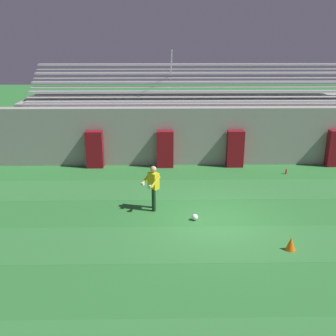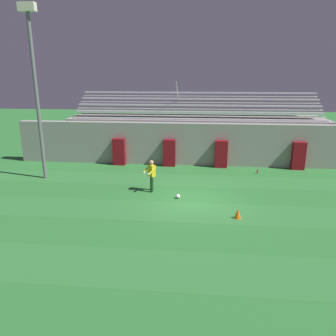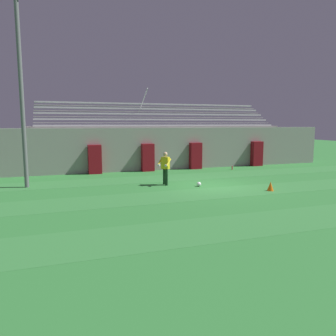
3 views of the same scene
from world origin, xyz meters
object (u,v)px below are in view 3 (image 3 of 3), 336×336
Objects in this scene: water_bottle at (232,168)px; padding_pillar_far_left at (95,159)px; padding_pillar_gate_right at (196,156)px; floodlight_pole at (20,63)px; goalkeeper at (165,166)px; padding_pillar_gate_left at (148,158)px; traffic_cone at (270,186)px; soccer_ball at (199,184)px; padding_pillar_far_right at (257,154)px.

padding_pillar_far_left is at bearing 172.70° from water_bottle.
padding_pillar_gate_right is 0.19× the size of floodlight_pole.
goalkeeper is (2.90, -4.94, 0.06)m from padding_pillar_far_left.
padding_pillar_gate_left is 4.24× the size of traffic_cone.
soccer_ball is at bearing -134.37° from water_bottle.
traffic_cone is at bearing -35.64° from goalkeeper.
padding_pillar_gate_left is at bearing 180.00° from padding_pillar_far_right.
padding_pillar_far_left is 0.19× the size of floodlight_pole.
water_bottle reaches higher than soccer_ball.
traffic_cone is at bearing -23.31° from floodlight_pole.
goalkeeper is 7.18m from water_bottle.
floodlight_pole is at bearing -170.33° from water_bottle.
water_bottle is (6.04, 3.79, -0.83)m from goalkeeper.
traffic_cone is at bearing -65.22° from padding_pillar_gate_left.
padding_pillar_gate_left is 9.20m from floodlight_pole.
padding_pillar_far_right is at bearing 0.00° from padding_pillar_gate_right.
padding_pillar_gate_left is at bearing 114.78° from traffic_cone.
padding_pillar_far_right is at bearing 23.11° from water_bottle.
padding_pillar_gate_right is at bearing 17.55° from floodlight_pole.
soccer_ball is at bearing -141.24° from padding_pillar_far_right.
water_bottle is (2.19, -1.15, -0.77)m from padding_pillar_gate_right.
goalkeeper is (-3.85, -4.94, 0.06)m from padding_pillar_gate_right.
goalkeeper is (-8.73, -4.94, 0.06)m from padding_pillar_far_right.
padding_pillar_gate_left is 3.38m from padding_pillar_gate_right.
padding_pillar_gate_left is 5.98m from soccer_ball.
floodlight_pole reaches higher than water_bottle.
soccer_ball is (4.34, -5.85, -0.78)m from padding_pillar_far_left.
floodlight_pole is (-15.28, -3.29, 4.94)m from padding_pillar_far_right.
water_bottle is at bearing 45.63° from soccer_ball.
padding_pillar_gate_left is at bearing 25.09° from floodlight_pole.
water_bottle is at bearing -27.60° from padding_pillar_gate_right.
padding_pillar_gate_right is 2.59m from water_bottle.
goalkeeper is at bearing -14.10° from floodlight_pole.
padding_pillar_gate_right is 6.37m from soccer_ball.
padding_pillar_gate_left reaches higher than soccer_ball.
floodlight_pole is at bearing 165.90° from goalkeeper.
padding_pillar_gate_right is 8.09× the size of soccer_ball.
floodlight_pole is 14.00m from water_bottle.
floodlight_pole is (-3.66, -3.29, 4.94)m from padding_pillar_far_left.
padding_pillar_gate_left is 1.00× the size of padding_pillar_far_right.
soccer_ball is (-2.41, -5.85, -0.78)m from padding_pillar_gate_right.
traffic_cone is at bearing -120.27° from padding_pillar_far_right.
floodlight_pole is (-7.03, -3.29, 4.94)m from padding_pillar_gate_left.
water_bottle is (5.57, -1.15, -0.77)m from padding_pillar_gate_left.
padding_pillar_far_left is 11.62m from padding_pillar_far_right.
padding_pillar_gate_right is 7.93m from traffic_cone.
padding_pillar_far_left is 5.73m from goalkeeper.
soccer_ball is 0.92× the size of water_bottle.
padding_pillar_gate_right is (3.38, 0.00, 0.00)m from padding_pillar_gate_left.
floodlight_pole reaches higher than goalkeeper.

